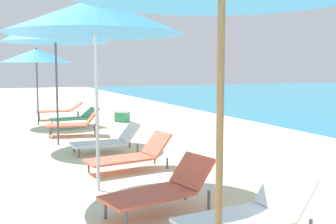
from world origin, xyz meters
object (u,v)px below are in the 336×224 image
at_px(lounger_farthest_inland, 76,117).
at_px(cooler_box, 122,116).
at_px(lounger_fourth_inland, 108,140).
at_px(lounger_farthest_shoreside, 60,110).
at_px(lounger_second_shoreside, 249,212).
at_px(umbrella_third, 95,16).
at_px(lounger_fourth_shoreside, 74,123).
at_px(lounger_third_shoreside, 131,155).
at_px(umbrella_fourth, 55,28).
at_px(lounger_third_inland, 162,188).
at_px(umbrella_farthest, 36,56).

xyz_separation_m(lounger_farthest_inland, cooler_box, (1.67, 0.74, -0.14)).
relative_size(lounger_fourth_inland, lounger_farthest_shoreside, 0.87).
height_order(lounger_second_shoreside, lounger_fourth_inland, lounger_second_shoreside).
xyz_separation_m(umbrella_third, lounger_fourth_inland, (0.82, 2.59, -2.24)).
distance_m(lounger_fourth_shoreside, cooler_box, 2.92).
bearing_deg(lounger_second_shoreside, lounger_third_shoreside, -89.66).
bearing_deg(lounger_second_shoreside, cooler_box, -103.11).
bearing_deg(lounger_farthest_shoreside, umbrella_fourth, 86.00).
xyz_separation_m(lounger_fourth_inland, lounger_farthest_inland, (0.04, 3.85, 0.06)).
xyz_separation_m(umbrella_fourth, lounger_fourth_inland, (0.84, -1.30, -2.41)).
xyz_separation_m(lounger_farthest_shoreside, cooler_box, (1.78, -1.50, -0.15)).
bearing_deg(lounger_third_shoreside, lounger_farthest_shoreside, -97.83).
bearing_deg(umbrella_fourth, lounger_farthest_shoreside, 80.91).
relative_size(umbrella_third, lounger_farthest_shoreside, 1.73).
distance_m(umbrella_third, lounger_third_shoreside, 2.55).
bearing_deg(umbrella_fourth, lounger_third_shoreside, -74.47).
relative_size(lounger_third_inland, lounger_fourth_inland, 1.05).
bearing_deg(umbrella_farthest, umbrella_third, -89.22).
bearing_deg(lounger_third_inland, lounger_farthest_shoreside, -104.32).
distance_m(lounger_second_shoreside, umbrella_farthest, 10.04).
height_order(umbrella_farthest, lounger_farthest_shoreside, umbrella_farthest).
xyz_separation_m(lounger_third_shoreside, lounger_third_inland, (-0.31, -2.17, 0.04)).
height_order(lounger_third_inland, cooler_box, lounger_third_inland).
xyz_separation_m(umbrella_third, lounger_farthest_shoreside, (0.75, 8.68, -2.17)).
xyz_separation_m(lounger_fourth_inland, cooler_box, (1.71, 4.59, -0.07)).
relative_size(lounger_fourth_shoreside, cooler_box, 2.73).
bearing_deg(lounger_fourth_shoreside, lounger_second_shoreside, 105.00).
xyz_separation_m(lounger_third_inland, cooler_box, (2.04, 8.42, -0.13)).
bearing_deg(lounger_farthest_inland, lounger_second_shoreside, 80.61).
bearing_deg(lounger_third_inland, lounger_fourth_inland, -107.75).
relative_size(lounger_second_shoreside, lounger_third_shoreside, 0.95).
xyz_separation_m(lounger_third_inland, lounger_fourth_inland, (0.33, 3.83, -0.05)).
distance_m(lounger_farthest_shoreside, cooler_box, 2.33).
distance_m(lounger_fourth_shoreside, lounger_fourth_inland, 2.45).
bearing_deg(lounger_second_shoreside, lounger_farthest_shoreside, -92.67).
relative_size(lounger_third_inland, umbrella_farthest, 0.61).
bearing_deg(lounger_farthest_shoreside, lounger_farthest_inland, 97.94).
distance_m(lounger_fourth_shoreside, lounger_farthest_inland, 1.45).
bearing_deg(umbrella_third, umbrella_farthest, 90.78).
distance_m(lounger_second_shoreside, lounger_fourth_inland, 4.87).
height_order(lounger_farthest_shoreside, lounger_farthest_inland, lounger_farthest_shoreside).
relative_size(umbrella_third, lounger_third_inland, 1.89).
xyz_separation_m(umbrella_third, lounger_farthest_inland, (0.86, 6.44, -2.18)).
height_order(lounger_second_shoreside, umbrella_farthest, umbrella_farthest).
xyz_separation_m(lounger_second_shoreside, lounger_third_shoreside, (-0.26, 3.21, 0.00)).
bearing_deg(lounger_farthest_inland, lounger_farthest_shoreside, -97.88).
bearing_deg(umbrella_farthest, lounger_fourth_inland, -79.36).
bearing_deg(lounger_fourth_inland, umbrella_third, 72.60).
height_order(lounger_fourth_inland, umbrella_farthest, umbrella_farthest).
relative_size(lounger_farthest_inland, cooler_box, 2.85).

